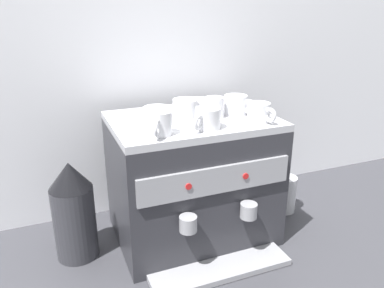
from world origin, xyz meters
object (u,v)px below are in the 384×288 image
(coffee_grinder, at_px, (74,211))
(ceramic_cup_2, at_px, (237,105))
(ceramic_cup_3, at_px, (214,108))
(ceramic_cup_4, at_px, (160,124))
(ceramic_cup_5, at_px, (207,119))
(ceramic_cup_0, at_px, (187,111))
(ceramic_bowl_0, at_px, (199,105))
(ceramic_cup_1, at_px, (260,112))
(espresso_machine, at_px, (192,179))
(ceramic_bowl_1, at_px, (157,112))
(milk_pitcher, at_px, (285,194))

(coffee_grinder, bearing_deg, ceramic_cup_2, -3.91)
(ceramic_cup_3, distance_m, ceramic_cup_4, 0.25)
(ceramic_cup_3, distance_m, ceramic_cup_5, 0.13)
(ceramic_cup_3, bearing_deg, ceramic_cup_4, -153.95)
(ceramic_cup_0, bearing_deg, coffee_grinder, 171.33)
(ceramic_cup_0, height_order, ceramic_cup_2, ceramic_cup_0)
(ceramic_cup_3, height_order, ceramic_bowl_0, ceramic_cup_3)
(ceramic_cup_1, relative_size, ceramic_cup_2, 1.00)
(ceramic_cup_4, bearing_deg, espresso_machine, 40.13)
(ceramic_cup_2, height_order, ceramic_bowl_1, ceramic_cup_2)
(ceramic_cup_1, bearing_deg, espresso_machine, 147.10)
(ceramic_bowl_0, relative_size, milk_pitcher, 0.82)
(ceramic_cup_4, xyz_separation_m, ceramic_bowl_0, (0.23, 0.23, -0.02))
(ceramic_bowl_1, relative_size, milk_pitcher, 0.63)
(ceramic_cup_4, relative_size, ceramic_bowl_0, 0.83)
(ceramic_cup_2, xyz_separation_m, ceramic_bowl_0, (-0.10, 0.11, -0.02))
(ceramic_bowl_1, xyz_separation_m, milk_pitcher, (0.54, -0.04, -0.40))
(ceramic_cup_2, bearing_deg, ceramic_bowl_0, 131.62)
(ceramic_cup_0, xyz_separation_m, ceramic_cup_5, (0.03, -0.10, -0.01))
(ceramic_cup_4, xyz_separation_m, milk_pitcher, (0.59, 0.15, -0.42))
(ceramic_cup_3, xyz_separation_m, ceramic_cup_4, (-0.23, -0.11, 0.00))
(ceramic_cup_1, relative_size, ceramic_cup_4, 1.03)
(ceramic_bowl_1, bearing_deg, ceramic_cup_0, -49.26)
(espresso_machine, bearing_deg, ceramic_cup_5, -91.86)
(ceramic_cup_1, xyz_separation_m, coffee_grinder, (-0.62, 0.15, -0.32))
(espresso_machine, height_order, ceramic_bowl_0, ceramic_bowl_0)
(ceramic_cup_3, bearing_deg, milk_pitcher, 5.57)
(ceramic_cup_5, distance_m, milk_pitcher, 0.62)
(ceramic_cup_4, height_order, coffee_grinder, ceramic_cup_4)
(ceramic_cup_0, bearing_deg, ceramic_bowl_0, 52.16)
(espresso_machine, xyz_separation_m, ceramic_cup_0, (-0.03, -0.03, 0.27))
(ceramic_cup_3, bearing_deg, coffee_grinder, 174.51)
(ceramic_cup_1, xyz_separation_m, ceramic_cup_4, (-0.35, -0.01, 0.00))
(milk_pitcher, bearing_deg, ceramic_cup_3, -174.43)
(ceramic_bowl_0, bearing_deg, espresso_machine, -124.87)
(ceramic_cup_3, height_order, ceramic_bowl_1, ceramic_cup_3)
(ceramic_cup_5, xyz_separation_m, coffee_grinder, (-0.42, 0.16, -0.32))
(ceramic_cup_1, relative_size, ceramic_bowl_1, 1.10)
(ceramic_cup_0, height_order, milk_pitcher, ceramic_cup_0)
(espresso_machine, relative_size, coffee_grinder, 1.59)
(ceramic_cup_0, distance_m, ceramic_bowl_1, 0.12)
(ceramic_cup_4, distance_m, ceramic_bowl_0, 0.32)
(ceramic_cup_1, xyz_separation_m, milk_pitcher, (0.24, 0.14, -0.42))
(ceramic_cup_2, bearing_deg, ceramic_bowl_1, 165.75)
(ceramic_cup_0, xyz_separation_m, ceramic_bowl_1, (-0.08, 0.09, -0.02))
(ceramic_cup_5, bearing_deg, ceramic_cup_1, 2.02)
(ceramic_cup_0, relative_size, milk_pitcher, 0.80)
(milk_pitcher, bearing_deg, ceramic_bowl_1, 175.55)
(milk_pitcher, bearing_deg, ceramic_cup_2, -174.07)
(ceramic_bowl_1, bearing_deg, ceramic_cup_5, -60.11)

